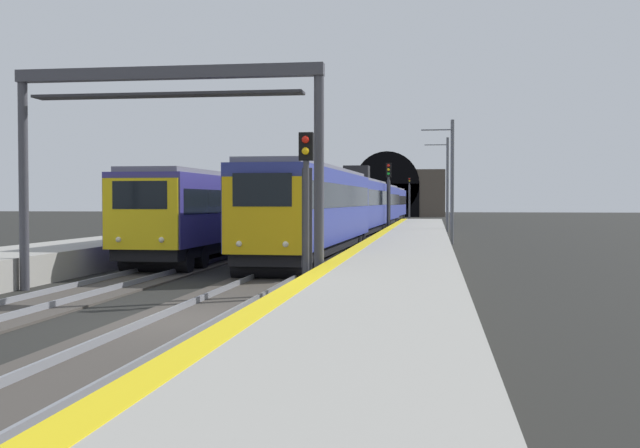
{
  "coord_description": "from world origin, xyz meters",
  "views": [
    {
      "loc": [
        -16.36,
        -5.25,
        2.67
      ],
      "look_at": [
        16.22,
        -0.47,
        1.67
      ],
      "focal_mm": 44.0,
      "sensor_mm": 36.0,
      "label": 1
    }
  ],
  "objects_px": {
    "railway_signal_mid": "(388,192)",
    "catenary_mast_near": "(447,184)",
    "railway_signal_near": "(306,201)",
    "train_adjacent_platform": "(264,208)",
    "overhead_signal_gantry": "(167,120)",
    "train_main_approaching": "(368,204)",
    "catenary_mast_far": "(452,180)",
    "railway_signal_far": "(409,195)"
  },
  "relations": [
    {
      "from": "railway_signal_mid",
      "to": "catenary_mast_near",
      "type": "height_order",
      "value": "catenary_mast_near"
    },
    {
      "from": "railway_signal_mid",
      "to": "railway_signal_near",
      "type": "bearing_deg",
      "value": 0.0
    },
    {
      "from": "train_adjacent_platform",
      "to": "overhead_signal_gantry",
      "type": "xyz_separation_m",
      "value": [
        -23.5,
        -2.35,
        2.74
      ]
    },
    {
      "from": "train_main_approaching",
      "to": "overhead_signal_gantry",
      "type": "distance_m",
      "value": 41.02
    },
    {
      "from": "overhead_signal_gantry",
      "to": "train_main_approaching",
      "type": "bearing_deg",
      "value": -3.28
    },
    {
      "from": "train_adjacent_platform",
      "to": "railway_signal_near",
      "type": "bearing_deg",
      "value": 15.72
    },
    {
      "from": "overhead_signal_gantry",
      "to": "catenary_mast_near",
      "type": "height_order",
      "value": "catenary_mast_near"
    },
    {
      "from": "train_main_approaching",
      "to": "railway_signal_near",
      "type": "xyz_separation_m",
      "value": [
        -41.78,
        -1.85,
        0.33
      ]
    },
    {
      "from": "catenary_mast_near",
      "to": "train_main_approaching",
      "type": "bearing_deg",
      "value": 120.69
    },
    {
      "from": "catenary_mast_near",
      "to": "catenary_mast_far",
      "type": "distance_m",
      "value": 17.97
    },
    {
      "from": "train_main_approaching",
      "to": "railway_signal_near",
      "type": "bearing_deg",
      "value": 4.02
    },
    {
      "from": "railway_signal_near",
      "to": "catenary_mast_near",
      "type": "height_order",
      "value": "catenary_mast_near"
    },
    {
      "from": "railway_signal_far",
      "to": "overhead_signal_gantry",
      "type": "relative_size",
      "value": 0.63
    },
    {
      "from": "train_main_approaching",
      "to": "train_adjacent_platform",
      "type": "xyz_separation_m",
      "value": [
        -17.37,
        4.69,
        -0.1
      ]
    },
    {
      "from": "catenary_mast_far",
      "to": "train_adjacent_platform",
      "type": "bearing_deg",
      "value": 105.86
    },
    {
      "from": "railway_signal_near",
      "to": "overhead_signal_gantry",
      "type": "height_order",
      "value": "overhead_signal_gantry"
    },
    {
      "from": "train_adjacent_platform",
      "to": "catenary_mast_near",
      "type": "xyz_separation_m",
      "value": [
        21.09,
        -10.96,
        1.82
      ]
    },
    {
      "from": "train_adjacent_platform",
      "to": "railway_signal_far",
      "type": "bearing_deg",
      "value": 174.61
    },
    {
      "from": "railway_signal_mid",
      "to": "railway_signal_far",
      "type": "distance_m",
      "value": 47.99
    },
    {
      "from": "railway_signal_mid",
      "to": "overhead_signal_gantry",
      "type": "height_order",
      "value": "overhead_signal_gantry"
    },
    {
      "from": "train_adjacent_platform",
      "to": "overhead_signal_gantry",
      "type": "height_order",
      "value": "overhead_signal_gantry"
    },
    {
      "from": "railway_signal_far",
      "to": "railway_signal_mid",
      "type": "bearing_deg",
      "value": 0.0
    },
    {
      "from": "train_main_approaching",
      "to": "catenary_mast_far",
      "type": "height_order",
      "value": "catenary_mast_far"
    },
    {
      "from": "railway_signal_near",
      "to": "catenary_mast_far",
      "type": "height_order",
      "value": "catenary_mast_far"
    },
    {
      "from": "train_main_approaching",
      "to": "railway_signal_mid",
      "type": "xyz_separation_m",
      "value": [
        -4.26,
        -1.85,
        0.95
      ]
    },
    {
      "from": "train_main_approaching",
      "to": "overhead_signal_gantry",
      "type": "height_order",
      "value": "overhead_signal_gantry"
    },
    {
      "from": "railway_signal_mid",
      "to": "overhead_signal_gantry",
      "type": "bearing_deg",
      "value": -6.54
    },
    {
      "from": "railway_signal_near",
      "to": "catenary_mast_far",
      "type": "distance_m",
      "value": 27.91
    },
    {
      "from": "railway_signal_near",
      "to": "catenary_mast_near",
      "type": "bearing_deg",
      "value": 174.46
    },
    {
      "from": "train_main_approaching",
      "to": "catenary_mast_far",
      "type": "bearing_deg",
      "value": 25.2
    },
    {
      "from": "railway_signal_far",
      "to": "overhead_signal_gantry",
      "type": "height_order",
      "value": "overhead_signal_gantry"
    },
    {
      "from": "railway_signal_far",
      "to": "catenary_mast_far",
      "type": "height_order",
      "value": "catenary_mast_far"
    },
    {
      "from": "train_adjacent_platform",
      "to": "railway_signal_far",
      "type": "height_order",
      "value": "railway_signal_far"
    },
    {
      "from": "railway_signal_near",
      "to": "catenary_mast_near",
      "type": "relative_size",
      "value": 0.57
    },
    {
      "from": "train_main_approaching",
      "to": "train_adjacent_platform",
      "type": "relative_size",
      "value": 1.96
    },
    {
      "from": "train_main_approaching",
      "to": "overhead_signal_gantry",
      "type": "relative_size",
      "value": 8.33
    },
    {
      "from": "train_adjacent_platform",
      "to": "overhead_signal_gantry",
      "type": "relative_size",
      "value": 4.25
    },
    {
      "from": "railway_signal_mid",
      "to": "railway_signal_far",
      "type": "height_order",
      "value": "railway_signal_far"
    },
    {
      "from": "train_adjacent_platform",
      "to": "railway_signal_far",
      "type": "xyz_separation_m",
      "value": [
        61.1,
        -6.54,
        1.1
      ]
    },
    {
      "from": "train_adjacent_platform",
      "to": "catenary_mast_far",
      "type": "xyz_separation_m",
      "value": [
        3.11,
        -10.96,
        1.64
      ]
    },
    {
      "from": "overhead_signal_gantry",
      "to": "train_adjacent_platform",
      "type": "bearing_deg",
      "value": 5.7
    },
    {
      "from": "overhead_signal_gantry",
      "to": "catenary_mast_near",
      "type": "xyz_separation_m",
      "value": [
        44.58,
        -8.61,
        -0.92
      ]
    }
  ]
}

